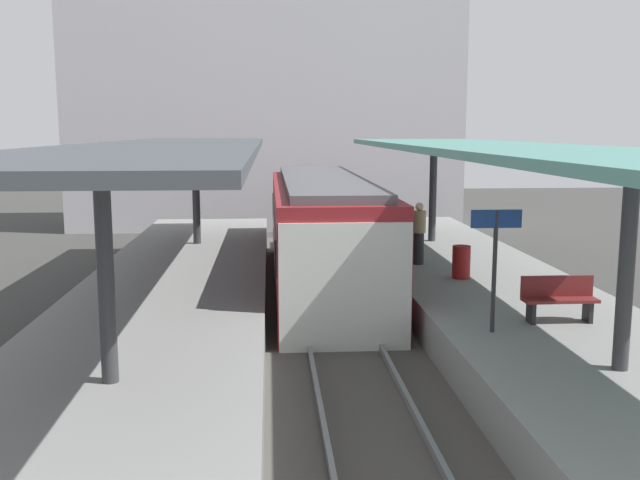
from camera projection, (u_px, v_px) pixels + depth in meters
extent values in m
plane|color=#383835|center=(339.00, 342.00, 15.48)|extent=(80.00, 80.00, 0.00)
cube|color=gray|center=(162.00, 324.00, 15.14)|extent=(4.40, 28.00, 1.00)
cube|color=gray|center=(510.00, 317.00, 15.67)|extent=(4.40, 28.00, 1.00)
cube|color=#4C4742|center=(339.00, 338.00, 15.47)|extent=(3.20, 28.00, 0.20)
cube|color=slate|center=(306.00, 331.00, 15.39)|extent=(0.08, 28.00, 0.14)
cube|color=slate|center=(372.00, 330.00, 15.49)|extent=(0.08, 28.00, 0.14)
cube|color=maroon|center=(323.00, 236.00, 19.89)|extent=(2.70, 11.88, 2.90)
cube|color=silver|center=(345.00, 288.00, 14.03)|extent=(2.65, 0.08, 2.60)
cube|color=black|center=(274.00, 224.00, 19.74)|extent=(0.04, 10.93, 0.76)
cube|color=black|center=(371.00, 223.00, 19.93)|extent=(0.04, 10.93, 0.76)
cube|color=#515156|center=(323.00, 181.00, 19.65)|extent=(2.16, 11.29, 0.20)
cylinder|color=#333335|center=(106.00, 276.00, 9.99)|extent=(0.24, 0.24, 3.11)
cylinder|color=#333335|center=(196.00, 195.00, 22.41)|extent=(0.24, 0.24, 3.11)
cube|color=#3D4247|center=(166.00, 148.00, 15.95)|extent=(4.18, 21.00, 0.16)
cylinder|color=#333335|center=(626.00, 269.00, 10.53)|extent=(0.24, 0.24, 3.09)
cylinder|color=#333335|center=(433.00, 194.00, 22.95)|extent=(0.24, 0.24, 3.09)
cube|color=slate|center=(496.00, 148.00, 16.49)|extent=(4.18, 21.00, 0.16)
cube|color=black|center=(531.00, 312.00, 13.32)|extent=(0.08, 0.32, 0.40)
cube|color=black|center=(588.00, 311.00, 13.39)|extent=(0.08, 0.32, 0.40)
cube|color=maroon|center=(560.00, 300.00, 13.32)|extent=(1.40, 0.40, 0.06)
cube|color=maroon|center=(557.00, 286.00, 13.46)|extent=(1.40, 0.06, 0.40)
cylinder|color=#262628|center=(494.00, 272.00, 12.58)|extent=(0.08, 0.08, 2.20)
cube|color=navy|center=(496.00, 219.00, 12.44)|extent=(0.90, 0.06, 0.32)
cylinder|color=maroon|center=(461.00, 262.00, 17.30)|extent=(0.44, 0.44, 0.80)
cylinder|color=#232328|center=(419.00, 248.00, 19.09)|extent=(0.28, 0.28, 0.86)
cylinder|color=#998460|center=(419.00, 222.00, 18.98)|extent=(0.36, 0.36, 0.59)
sphere|color=beige|center=(420.00, 207.00, 18.92)|extent=(0.22, 0.22, 0.22)
cube|color=#B7B2B7|center=(266.00, 111.00, 34.23)|extent=(18.00, 6.00, 11.00)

